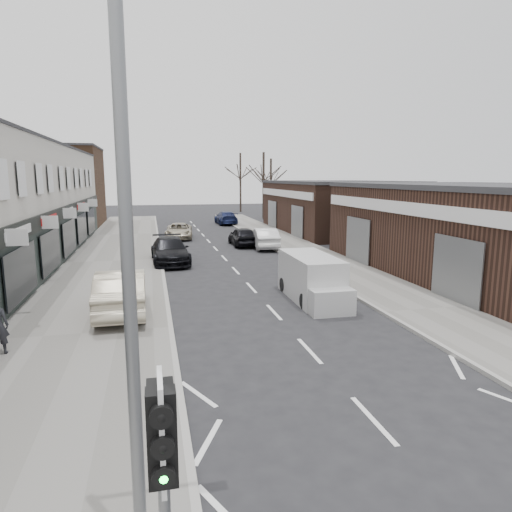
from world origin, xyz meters
TOP-DOWN VIEW (x-y plane):
  - ground at (0.00, 0.00)m, footprint 160.00×160.00m
  - pavement_left at (-6.75, 22.00)m, footprint 5.50×64.00m
  - pavement_right at (5.75, 22.00)m, footprint 3.50×64.00m
  - brick_block_far at (-13.50, 45.00)m, footprint 8.00×10.00m
  - right_unit_near at (12.50, 14.00)m, footprint 10.00×18.00m
  - right_unit_far at (12.50, 34.00)m, footprint 10.00×16.00m
  - tree_far_a at (9.00, 48.00)m, footprint 3.60×3.60m
  - tree_far_b at (11.50, 54.00)m, footprint 3.60×3.60m
  - tree_far_c at (8.50, 60.00)m, footprint 3.60×3.60m
  - traffic_light at (-4.40, -2.02)m, footprint 0.28×0.60m
  - street_lamp at (-4.53, -0.80)m, footprint 2.23×0.22m
  - warning_sign at (-5.16, 12.00)m, footprint 0.12×0.80m
  - white_van at (2.01, 11.38)m, footprint 1.72×4.80m
  - sedan_on_pavement at (-5.59, 10.87)m, footprint 1.80×4.95m
  - parked_car_left_a at (-3.40, 21.80)m, footprint 1.78×4.02m
  - parked_car_left_b at (-3.40, 21.12)m, footprint 2.30×5.28m
  - parked_car_left_c at (-2.20, 32.02)m, footprint 2.56×4.80m
  - parked_car_right_a at (3.50, 25.41)m, footprint 1.94×4.57m
  - parked_car_right_b at (2.20, 27.03)m, footprint 1.69×4.15m
  - parked_car_right_c at (3.50, 42.74)m, footprint 2.06×4.88m

SIDE VIEW (x-z plane):
  - ground at x=0.00m, z-range 0.00..0.00m
  - tree_far_a at x=9.00m, z-range -4.00..4.00m
  - tree_far_b at x=11.50m, z-range -3.75..3.75m
  - tree_far_c at x=8.50m, z-range -4.25..4.25m
  - pavement_left at x=-6.75m, z-range 0.00..0.12m
  - pavement_right at x=5.75m, z-range 0.00..0.12m
  - parked_car_left_c at x=-2.20m, z-range 0.00..1.28m
  - parked_car_left_a at x=-3.40m, z-range 0.00..1.35m
  - parked_car_right_c at x=3.50m, z-range 0.00..1.41m
  - parked_car_right_b at x=2.20m, z-range 0.00..1.41m
  - parked_car_right_a at x=3.50m, z-range 0.00..1.47m
  - parked_car_left_b at x=-3.40m, z-range 0.00..1.51m
  - white_van at x=2.01m, z-range -0.05..1.81m
  - sedan_on_pavement at x=-5.59m, z-range 0.12..1.74m
  - warning_sign at x=-5.16m, z-range 0.85..3.55m
  - right_unit_near at x=12.50m, z-range 0.00..4.50m
  - right_unit_far at x=12.50m, z-range 0.00..4.50m
  - traffic_light at x=-4.40m, z-range 0.86..3.96m
  - brick_block_far at x=-13.50m, z-range 0.00..8.00m
  - street_lamp at x=-4.53m, z-range 0.62..8.62m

